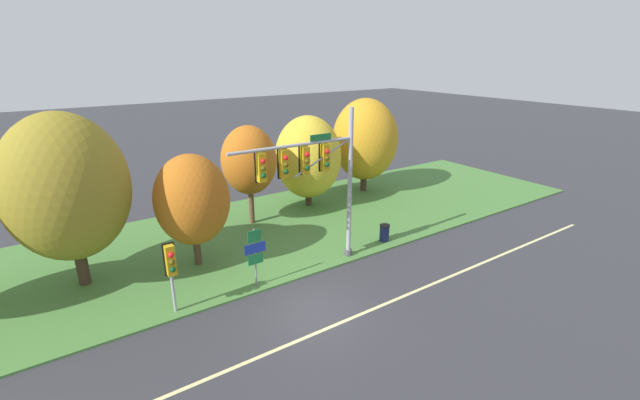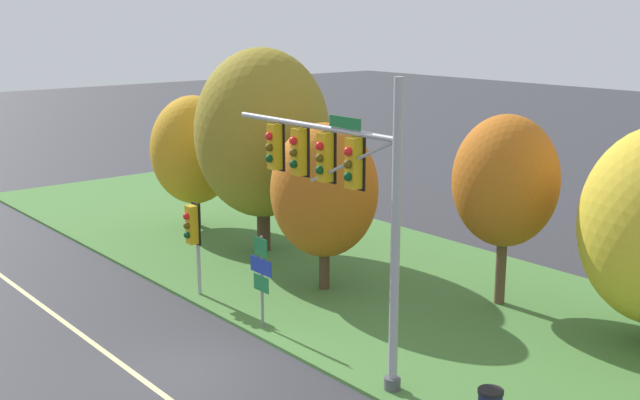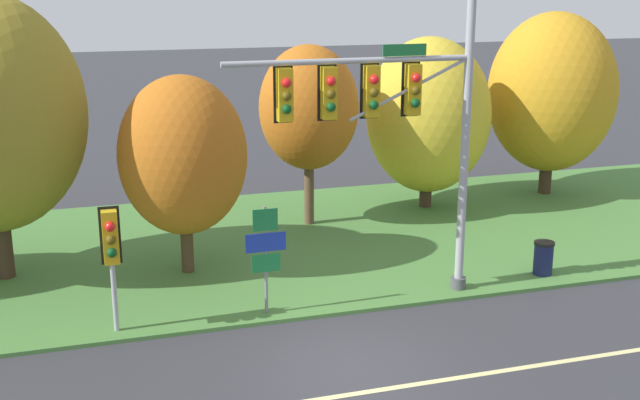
{
  "view_description": "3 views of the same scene",
  "coord_description": "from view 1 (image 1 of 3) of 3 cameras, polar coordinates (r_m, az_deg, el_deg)",
  "views": [
    {
      "loc": [
        -8.08,
        -12.32,
        9.88
      ],
      "look_at": [
        2.65,
        3.45,
        3.24
      ],
      "focal_mm": 24.0,
      "sensor_mm": 36.0,
      "label": 1
    },
    {
      "loc": [
        16.68,
        -9.42,
        8.83
      ],
      "look_at": [
        -0.4,
        4.58,
        3.72
      ],
      "focal_mm": 45.0,
      "sensor_mm": 36.0,
      "label": 2
    },
    {
      "loc": [
        -5.1,
        -14.66,
        7.96
      ],
      "look_at": [
        0.39,
        3.27,
        2.76
      ],
      "focal_mm": 45.0,
      "sensor_mm": 36.0,
      "label": 3
    }
  ],
  "objects": [
    {
      "name": "tree_right_far",
      "position": [
        31.11,
        6.02,
        8.0
      ],
      "size": [
        4.67,
        4.67,
        6.74
      ],
      "color": "#423021",
      "rests_on": "grass_verge"
    },
    {
      "name": "route_sign_post",
      "position": [
        18.68,
        -8.65,
        -6.8
      ],
      "size": [
        0.99,
        0.08,
        2.69
      ],
      "color": "slate",
      "rests_on": "grass_verge"
    },
    {
      "name": "lane_stripe",
      "position": [
        16.93,
        1.5,
        -16.53
      ],
      "size": [
        36.0,
        0.16,
        0.01
      ],
      "primitive_type": "cube",
      "color": "beige",
      "rests_on": "ground"
    },
    {
      "name": "tree_behind_signpost",
      "position": [
        20.65,
        -16.68,
        -0.01
      ],
      "size": [
        3.45,
        3.45,
        5.45
      ],
      "color": "#4C3823",
      "rests_on": "grass_verge"
    },
    {
      "name": "tree_mid_verge",
      "position": [
        25.03,
        -9.45,
        5.22
      ],
      "size": [
        3.21,
        3.21,
        5.88
      ],
      "color": "brown",
      "rests_on": "grass_verge"
    },
    {
      "name": "ground_plane",
      "position": [
        17.74,
        -0.83,
        -14.67
      ],
      "size": [
        160.0,
        160.0,
        0.0
      ],
      "primitive_type": "plane",
      "color": "#333338"
    },
    {
      "name": "trash_bin",
      "position": [
        23.56,
        8.58,
        -4.33
      ],
      "size": [
        0.56,
        0.56,
        0.93
      ],
      "color": "#191E4C",
      "rests_on": "grass_verge"
    },
    {
      "name": "pedestrian_signal_near_kerb",
      "position": [
        17.35,
        -19.26,
        -8.08
      ],
      "size": [
        0.46,
        0.55,
        2.99
      ],
      "color": "#9EA0A5",
      "rests_on": "grass_verge"
    },
    {
      "name": "tree_tall_centre",
      "position": [
        27.94,
        -1.58,
        5.71
      ],
      "size": [
        4.32,
        4.32,
        5.98
      ],
      "color": "#423021",
      "rests_on": "grass_verge"
    },
    {
      "name": "traffic_signal_mast",
      "position": [
        19.16,
        -0.71,
        3.84
      ],
      "size": [
        6.3,
        0.49,
        7.41
      ],
      "color": "#9EA0A5",
      "rests_on": "grass_verge"
    },
    {
      "name": "tree_left_of_mast",
      "position": [
        20.51,
        -30.75,
        1.41
      ],
      "size": [
        4.99,
        4.99,
        7.6
      ],
      "color": "#423021",
      "rests_on": "grass_verge"
    },
    {
      "name": "grass_verge",
      "position": [
        24.19,
        -11.71,
        -5.23
      ],
      "size": [
        48.0,
        11.5,
        0.1
      ],
      "primitive_type": "cube",
      "color": "#477A38",
      "rests_on": "ground"
    }
  ]
}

